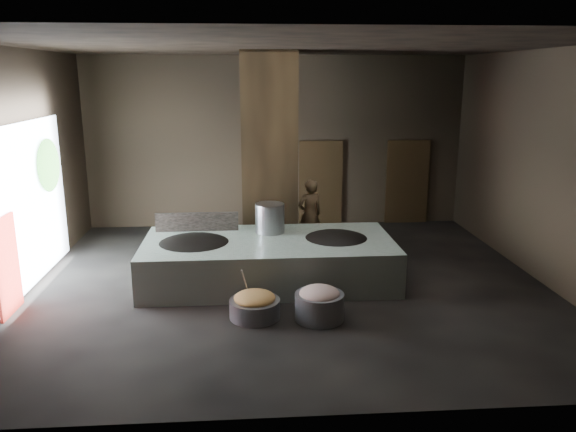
{
  "coord_description": "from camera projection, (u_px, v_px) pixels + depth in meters",
  "views": [
    {
      "loc": [
        -0.78,
        -10.44,
        4.01
      ],
      "look_at": [
        0.02,
        0.44,
        1.25
      ],
      "focal_mm": 35.0,
      "sensor_mm": 36.0,
      "label": 1
    }
  ],
  "objects": [
    {
      "name": "cook",
      "position": [
        310.0,
        215.0,
        13.1
      ],
      "size": [
        0.7,
        0.58,
        1.66
      ],
      "primitive_type": "imported",
      "rotation": [
        0.0,
        0.0,
        3.5
      ],
      "color": "brown",
      "rests_on": "ground"
    },
    {
      "name": "pillar",
      "position": [
        269.0,
        156.0,
        12.39
      ],
      "size": [
        1.2,
        1.2,
        4.5
      ],
      "primitive_type": "cube",
      "color": "black",
      "rests_on": "ground"
    },
    {
      "name": "left_wall",
      "position": [
        13.0,
        174.0,
        10.22
      ],
      "size": [
        0.1,
        9.0,
        4.5
      ],
      "primitive_type": "cube",
      "color": "black",
      "rests_on": "ground"
    },
    {
      "name": "ceiling",
      "position": [
        289.0,
        43.0,
        10.02
      ],
      "size": [
        10.0,
        9.0,
        0.1
      ],
      "primitive_type": "cube",
      "color": "black",
      "rests_on": "back_wall"
    },
    {
      "name": "ladle",
      "position": [
        246.0,
        284.0,
        9.54
      ],
      "size": [
        0.15,
        0.33,
        0.61
      ],
      "primitive_type": "cylinder",
      "rotation": [
        0.49,
        0.0,
        -0.39
      ],
      "color": "gray",
      "rests_on": "veg_basin"
    },
    {
      "name": "front_wall",
      "position": [
        319.0,
        239.0,
        6.18
      ],
      "size": [
        10.0,
        0.1,
        4.5
      ],
      "primitive_type": "cube",
      "color": "black",
      "rests_on": "ground"
    },
    {
      "name": "tree_silhouette",
      "position": [
        49.0,
        165.0,
        11.5
      ],
      "size": [
        0.28,
        1.1,
        1.1
      ],
      "primitive_type": "ellipsoid",
      "color": "#194714",
      "rests_on": "left_opening"
    },
    {
      "name": "pavilion_sliver",
      "position": [
        7.0,
        266.0,
        9.51
      ],
      "size": [
        0.05,
        0.9,
        1.7
      ],
      "primitive_type": "cube",
      "color": "maroon",
      "rests_on": "ground"
    },
    {
      "name": "floor",
      "position": [
        289.0,
        285.0,
        11.14
      ],
      "size": [
        10.0,
        9.0,
        0.1
      ],
      "primitive_type": "cube",
      "color": "black",
      "rests_on": "ground"
    },
    {
      "name": "left_opening",
      "position": [
        27.0,
        206.0,
        10.58
      ],
      "size": [
        0.04,
        4.2,
        3.1
      ],
      "primitive_type": "cube",
      "color": "white",
      "rests_on": "ground"
    },
    {
      "name": "wok_left",
      "position": [
        194.0,
        247.0,
        10.9
      ],
      "size": [
        1.54,
        1.54,
        0.43
      ],
      "primitive_type": "ellipsoid",
      "color": "black",
      "rests_on": "hearth_platform"
    },
    {
      "name": "meat_fill",
      "position": [
        320.0,
        294.0,
        9.36
      ],
      "size": [
        0.69,
        0.69,
        0.26
      ],
      "primitive_type": "ellipsoid",
      "color": "#B2746B",
      "rests_on": "meat_basin"
    },
    {
      "name": "platform_cap",
      "position": [
        269.0,
        242.0,
        11.04
      ],
      "size": [
        4.79,
        2.3,
        0.03
      ],
      "primitive_type": "cube",
      "color": "black",
      "rests_on": "hearth_platform"
    },
    {
      "name": "doorway_near",
      "position": [
        320.0,
        185.0,
        15.25
      ],
      "size": [
        1.18,
        0.08,
        2.38
      ],
      "primitive_type": "cube",
      "color": "black",
      "rests_on": "ground"
    },
    {
      "name": "veg_fill",
      "position": [
        255.0,
        298.0,
        9.45
      ],
      "size": [
        0.71,
        0.71,
        0.22
      ],
      "primitive_type": "ellipsoid",
      "color": "#A1A24E",
      "rests_on": "veg_basin"
    },
    {
      "name": "stock_pot",
      "position": [
        270.0,
        219.0,
        11.49
      ],
      "size": [
        0.6,
        0.6,
        0.64
      ],
      "primitive_type": "cylinder",
      "color": "gray",
      "rests_on": "hearth_platform"
    },
    {
      "name": "back_wall",
      "position": [
        276.0,
        142.0,
        14.98
      ],
      "size": [
        10.0,
        0.1,
        4.5
      ],
      "primitive_type": "cube",
      "color": "black",
      "rests_on": "ground"
    },
    {
      "name": "right_wall",
      "position": [
        547.0,
        167.0,
        10.94
      ],
      "size": [
        0.1,
        9.0,
        4.5
      ],
      "primitive_type": "cube",
      "color": "black",
      "rests_on": "ground"
    },
    {
      "name": "doorway_near_glow",
      "position": [
        319.0,
        185.0,
        15.47
      ],
      "size": [
        0.89,
        0.04,
        2.11
      ],
      "primitive_type": "cube",
      "color": "#8C6647",
      "rests_on": "ground"
    },
    {
      "name": "doorway_far",
      "position": [
        407.0,
        183.0,
        15.42
      ],
      "size": [
        1.18,
        0.08,
        2.38
      ],
      "primitive_type": "cube",
      "color": "black",
      "rests_on": "ground"
    },
    {
      "name": "splash_guard",
      "position": [
        197.0,
        223.0,
        11.61
      ],
      "size": [
        1.7,
        0.07,
        0.43
      ],
      "primitive_type": "cube",
      "rotation": [
        0.0,
        0.0,
        0.0
      ],
      "color": "black",
      "rests_on": "hearth_platform"
    },
    {
      "name": "meat_basin",
      "position": [
        319.0,
        306.0,
        9.41
      ],
      "size": [
        0.94,
        0.94,
        0.45
      ],
      "primitive_type": "cylinder",
      "rotation": [
        0.0,
        0.0,
        0.15
      ],
      "color": "slate",
      "rests_on": "ground"
    },
    {
      "name": "doorway_far_glow",
      "position": [
        408.0,
        185.0,
        15.52
      ],
      "size": [
        0.81,
        0.04,
        1.92
      ],
      "primitive_type": "cube",
      "color": "#8C6647",
      "rests_on": "ground"
    },
    {
      "name": "wok_left_rim",
      "position": [
        194.0,
        244.0,
        10.88
      ],
      "size": [
        1.58,
        1.58,
        0.05
      ],
      "primitive_type": "cylinder",
      "color": "black",
      "rests_on": "hearth_platform"
    },
    {
      "name": "wok_right_rim",
      "position": [
        336.0,
        239.0,
        11.18
      ],
      "size": [
        1.47,
        1.47,
        0.05
      ],
      "primitive_type": "cylinder",
      "color": "black",
      "rests_on": "hearth_platform"
    },
    {
      "name": "hearth_platform",
      "position": [
        269.0,
        260.0,
        11.13
      ],
      "size": [
        4.91,
        2.36,
        0.85
      ],
      "primitive_type": "cube",
      "rotation": [
        0.0,
        0.0,
        0.0
      ],
      "color": "#B7CBB9",
      "rests_on": "ground"
    },
    {
      "name": "wok_right",
      "position": [
        336.0,
        243.0,
        11.2
      ],
      "size": [
        1.44,
        1.44,
        0.4
      ],
      "primitive_type": "ellipsoid",
      "color": "black",
      "rests_on": "hearth_platform"
    },
    {
      "name": "veg_basin",
      "position": [
        255.0,
        308.0,
        9.5
      ],
      "size": [
        0.9,
        0.9,
        0.32
      ],
      "primitive_type": "cylinder",
      "rotation": [
        0.0,
        0.0,
        0.05
      ],
      "color": "slate",
      "rests_on": "ground"
    }
  ]
}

